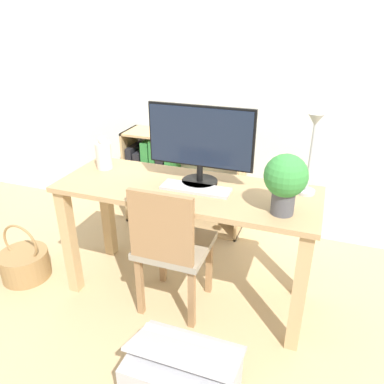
{
  "coord_description": "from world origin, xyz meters",
  "views": [
    {
      "loc": [
        0.69,
        -1.81,
        1.64
      ],
      "look_at": [
        0.0,
        0.1,
        0.68
      ],
      "focal_mm": 35.0,
      "sensor_mm": 36.0,
      "label": 1
    }
  ],
  "objects": [
    {
      "name": "potted_plant",
      "position": [
        0.55,
        -0.12,
        0.93
      ],
      "size": [
        0.21,
        0.21,
        0.31
      ],
      "color": "#4C4C51",
      "rests_on": "desk"
    },
    {
      "name": "desk_lamp",
      "position": [
        0.65,
        0.1,
        1.04
      ],
      "size": [
        0.1,
        0.19,
        0.47
      ],
      "color": "#B7B7BC",
      "rests_on": "desk"
    },
    {
      "name": "bookshelf",
      "position": [
        -0.52,
        0.82,
        0.41
      ],
      "size": [
        0.98,
        0.28,
        0.79
      ],
      "color": "tan",
      "rests_on": "ground_plane"
    },
    {
      "name": "ground_plane",
      "position": [
        0.0,
        0.0,
        0.0
      ],
      "size": [
        10.0,
        10.0,
        0.0
      ],
      "primitive_type": "plane",
      "color": "tan"
    },
    {
      "name": "desk",
      "position": [
        0.0,
        0.0,
        0.6
      ],
      "size": [
        1.5,
        0.55,
        0.75
      ],
      "color": "tan",
      "rests_on": "ground_plane"
    },
    {
      "name": "keyboard",
      "position": [
        0.06,
        -0.02,
        0.76
      ],
      "size": [
        0.39,
        0.12,
        0.02
      ],
      "color": "#B2B2B7",
      "rests_on": "desk"
    },
    {
      "name": "chair",
      "position": [
        -0.03,
        -0.17,
        0.46
      ],
      "size": [
        0.4,
        0.4,
        0.84
      ],
      "rotation": [
        0.0,
        0.0,
        0.06
      ],
      "color": "#9E937F",
      "rests_on": "ground_plane"
    },
    {
      "name": "monitor",
      "position": [
        0.05,
        0.09,
        1.01
      ],
      "size": [
        0.61,
        0.21,
        0.45
      ],
      "color": "black",
      "rests_on": "desk"
    },
    {
      "name": "vase",
      "position": [
        -0.59,
        0.1,
        0.84
      ],
      "size": [
        0.1,
        0.1,
        0.21
      ],
      "color": "silver",
      "rests_on": "desk"
    },
    {
      "name": "storage_box",
      "position": [
        0.25,
        -0.71,
        0.13
      ],
      "size": [
        0.51,
        0.36,
        0.32
      ],
      "color": "#B2B2B7",
      "rests_on": "ground_plane"
    },
    {
      "name": "wall_back",
      "position": [
        0.0,
        0.99,
        1.3
      ],
      "size": [
        8.0,
        0.05,
        2.6
      ],
      "color": "silver",
      "rests_on": "ground_plane"
    },
    {
      "name": "basket",
      "position": [
        -1.1,
        -0.23,
        0.1
      ],
      "size": [
        0.32,
        0.32,
        0.41
      ],
      "color": "#997547",
      "rests_on": "ground_plane"
    }
  ]
}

